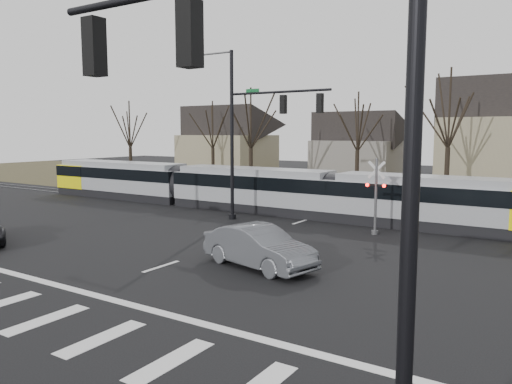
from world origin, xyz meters
The scene contains 15 objects.
ground centered at (0.00, 0.00, 0.00)m, with size 140.00×140.00×0.00m, color black.
grass_verge centered at (0.00, 32.00, 0.01)m, with size 140.00×28.00×0.01m, color #38331E.
crosswalk centered at (0.00, -4.00, 0.01)m, with size 27.00×2.60×0.01m.
stop_line centered at (0.00, -1.80, 0.01)m, with size 28.00×0.35×0.01m, color silver.
lane_dashes centered at (0.00, 16.00, 0.01)m, with size 0.18×30.00×0.01m.
rail_pair centered at (0.00, 15.80, 0.03)m, with size 90.00×1.52×0.06m.
tram centered at (-4.87, 16.00, 1.59)m, with size 38.52×2.86×2.92m.
sedan centered at (3.32, 4.05, 0.83)m, with size 5.31×2.94×1.66m, color #575A5F.
signal_pole_near_right centered at (10.11, -6.00, 5.17)m, with size 6.72×0.44×8.00m.
signal_pole_far centered at (-2.41, 12.50, 5.70)m, with size 9.28×0.44×10.20m.
rail_crossing_signal centered at (5.00, 12.79, 1.89)m, with size 1.08×0.36×4.00m.
tree_row centered at (2.00, 26.00, 5.00)m, with size 59.20×7.20×10.00m.
house_a centered at (-20.00, 34.00, 4.46)m, with size 9.72×8.64×8.60m.
house_b centered at (-5.00, 36.00, 3.97)m, with size 8.64×7.56×7.65m.
house_c centered at (9.00, 33.00, 5.23)m, with size 10.80×8.64×10.10m.
Camera 1 is at (13.73, -12.28, 5.35)m, focal length 35.00 mm.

